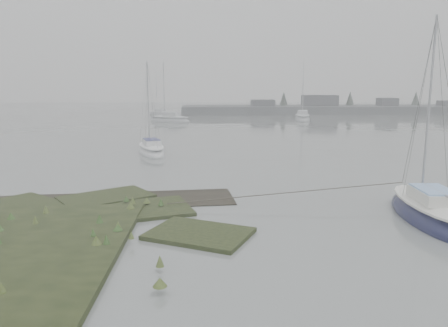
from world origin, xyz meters
TOP-DOWN VIEW (x-y plane):
  - ground at (0.00, 30.00)m, footprint 160.00×160.00m
  - far_shoreline at (26.84, 61.90)m, footprint 60.00×8.00m
  - sailboat_main at (9.67, 1.09)m, footprint 2.30×6.22m
  - sailboat_white at (-3.69, 18.06)m, footprint 3.35×5.66m
  - sailboat_far_a at (-4.81, 45.74)m, footprint 6.54×4.61m
  - sailboat_far_b at (14.36, 48.23)m, footprint 3.26×6.87m
  - sailboat_far_c at (-7.62, 58.09)m, footprint 4.81×4.77m

SIDE VIEW (x-z plane):
  - ground at x=0.00m, z-range 0.00..0.00m
  - sailboat_far_c at x=-7.62m, z-range -3.37..3.82m
  - sailboat_white at x=-3.69m, z-range -3.56..4.03m
  - sailboat_main at x=9.67m, z-range -4.06..4.60m
  - sailboat_far_a at x=-4.81m, z-range -4.15..4.70m
  - sailboat_far_b at x=14.36m, z-range -4.37..4.94m
  - far_shoreline at x=26.84m, z-range -1.22..2.93m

